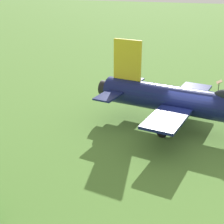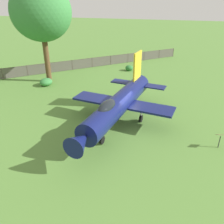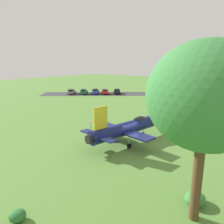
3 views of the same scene
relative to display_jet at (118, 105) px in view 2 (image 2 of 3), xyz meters
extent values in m
plane|color=#568438|center=(0.36, -0.05, -1.88)|extent=(200.00, 200.00, 0.00)
cylinder|color=#111951|center=(0.36, -0.05, -0.05)|extent=(10.73, 3.04, 1.60)
cone|color=#111951|center=(-5.49, 0.76, -0.05)|extent=(1.77, 1.56, 1.36)
cylinder|color=black|center=(5.87, -0.81, -0.05)|extent=(0.73, 1.03, 0.96)
ellipsoid|color=black|center=(-1.95, 0.27, 0.63)|extent=(2.30, 1.19, 0.84)
cube|color=yellow|center=(4.36, -0.60, 1.98)|extent=(1.80, 0.39, 2.46)
cube|color=#111951|center=(0.55, -2.59, -0.25)|extent=(2.26, 3.60, 0.16)
cube|color=#111951|center=(1.23, 2.34, -0.25)|extent=(2.26, 3.60, 0.16)
cube|color=#111951|center=(4.55, -2.34, 0.11)|extent=(1.34, 1.93, 0.10)
cube|color=#111951|center=(5.01, 1.02, 0.11)|extent=(1.34, 1.93, 0.10)
cylinder|color=#A5A8AD|center=(-2.79, 0.39, -0.90)|extent=(0.12, 0.12, 1.37)
cylinder|color=black|center=(-2.79, 0.39, -1.58)|extent=(0.62, 0.26, 0.60)
cylinder|color=#A5A8AD|center=(1.21, -1.68, -0.90)|extent=(0.12, 0.12, 1.37)
cylinder|color=black|center=(1.21, -1.68, -1.58)|extent=(0.62, 0.26, 0.60)
cylinder|color=#A5A8AD|center=(1.62, 1.29, -0.90)|extent=(0.12, 0.12, 1.37)
cylinder|color=black|center=(1.62, 1.29, -1.58)|extent=(0.62, 0.26, 0.60)
cylinder|color=brown|center=(8.33, 11.03, 1.20)|extent=(0.62, 0.62, 6.17)
ellipsoid|color=#387F3D|center=(8.33, 11.03, 6.02)|extent=(6.30, 6.77, 6.31)
cylinder|color=#4C4238|center=(26.42, -2.87, -1.17)|extent=(0.08, 0.08, 1.42)
cylinder|color=#4C4238|center=(24.30, -0.65, -1.17)|extent=(0.08, 0.08, 1.42)
cylinder|color=#4C4238|center=(22.18, 1.56, -1.17)|extent=(0.08, 0.08, 1.42)
cylinder|color=#4C4238|center=(20.06, 3.78, -1.17)|extent=(0.08, 0.08, 1.42)
cylinder|color=#4C4238|center=(17.94, 6.00, -1.17)|extent=(0.08, 0.08, 1.42)
cylinder|color=#4C4238|center=(15.82, 8.22, -1.17)|extent=(0.08, 0.08, 1.42)
cylinder|color=#4C4238|center=(13.70, 10.44, -1.17)|extent=(0.08, 0.08, 1.42)
cylinder|color=#4C4238|center=(11.58, 12.65, -1.17)|extent=(0.08, 0.08, 1.42)
cylinder|color=#4C4238|center=(9.47, 14.87, -1.17)|extent=(0.08, 0.08, 1.42)
cylinder|color=#4C4238|center=(7.35, 17.09, -1.17)|extent=(0.08, 0.08, 1.42)
cylinder|color=#4C4238|center=(13.70, 10.44, -0.51)|extent=(25.46, 26.65, 0.05)
cube|color=#59544C|center=(13.70, 10.44, -1.17)|extent=(25.44, 26.63, 1.36)
ellipsoid|color=#2D7033|center=(15.64, 2.58, -1.50)|extent=(1.04, 1.08, 0.77)
ellipsoid|color=#387F3D|center=(6.85, 10.59, -1.46)|extent=(1.62, 1.38, 0.85)
cylinder|color=#333333|center=(-0.95, -7.49, -1.43)|extent=(0.06, 0.06, 0.90)
cube|color=olive|center=(-0.95, -7.49, -0.86)|extent=(0.50, 0.66, 0.25)
camera|label=1|loc=(-1.46, 18.23, 6.72)|focal=53.03mm
camera|label=2|loc=(-15.81, -4.21, 7.47)|focal=37.19mm
camera|label=3|loc=(20.95, 14.67, 7.99)|focal=34.98mm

